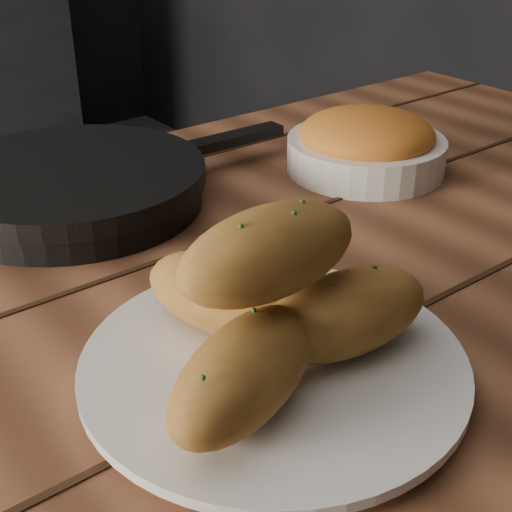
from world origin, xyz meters
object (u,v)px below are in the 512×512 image
at_px(bowl, 366,144).
at_px(skillet, 75,185).
at_px(table, 162,432).
at_px(bread_rolls, 272,308).
at_px(plate, 274,367).

bearing_deg(bowl, skillet, 159.47).
xyz_separation_m(table, skillet, (0.06, 0.26, 0.12)).
xyz_separation_m(bread_rolls, bowl, (0.34, 0.24, -0.03)).
bearing_deg(table, skillet, 76.74).
bearing_deg(bowl, table, -159.22).
relative_size(table, bread_rolls, 6.77).
xyz_separation_m(plate, bread_rolls, (-0.00, -0.00, 0.05)).
relative_size(table, plate, 5.98).
relative_size(bread_rolls, bowl, 1.28).
bearing_deg(plate, bowl, 35.41).
distance_m(table, bowl, 0.42).
xyz_separation_m(table, plate, (0.04, -0.10, 0.11)).
bearing_deg(skillet, plate, -93.50).
height_order(plate, skillet, skillet).
distance_m(bread_rolls, bowl, 0.42).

